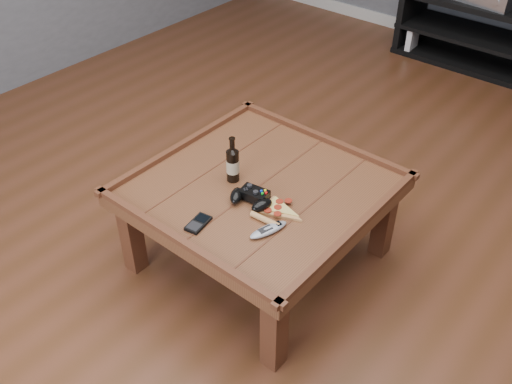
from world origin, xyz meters
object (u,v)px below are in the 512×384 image
Objects in this scene: coffee_table at (260,196)px; game_controller at (251,198)px; pizza_slice at (276,211)px; remote_control at (268,230)px; beer_bottle at (233,163)px; game_console at (412,41)px; media_console at (492,37)px; smartphone at (198,223)px.

game_controller reaches higher than coffee_table.
pizza_slice is (0.12, 0.02, -0.02)m from game_controller.
pizza_slice is at bearing 131.02° from remote_control.
beer_bottle is 0.86× the size of pizza_slice.
game_console is at bearing 93.95° from game_controller.
beer_bottle is at bearing 169.80° from remote_control.
beer_bottle is 1.22× the size of remote_control.
remote_control is 2.96m from game_console.
coffee_table is 4.00× the size of pizza_slice.
beer_bottle is 0.39m from remote_control.
game_controller is at bearing -89.04° from media_console.
media_console is at bearing 110.74° from remote_control.
pizza_slice is 1.42× the size of remote_control.
smartphone is 0.29m from remote_control.
game_controller is 0.12m from pizza_slice.
game_controller reaches higher than pizza_slice.
smartphone is at bearing -73.50° from beer_bottle.
pizza_slice is 0.33m from smartphone.
smartphone is at bearing -94.02° from coffee_table.
media_console is 6.35× the size of beer_bottle.
game_console is at bearing 122.05° from remote_control.
remote_control is (0.17, -0.10, -0.01)m from game_controller.
beer_bottle is 0.30m from pizza_slice.
game_controller reaches higher than game_console.
beer_bottle is at bearing -159.93° from coffee_table.
pizza_slice is 2.07× the size of smartphone.
media_console is 2.86m from pizza_slice.
coffee_table is at bearing 152.23° from remote_control.
game_controller is at bearing -175.44° from pizza_slice.
media_console is 6.33× the size of game_console.
pizza_slice is at bearing 44.25° from smartphone.
coffee_table reaches higher than smartphone.
remote_control is at bearing -26.69° from beer_bottle.
media_console is 11.26× the size of smartphone.
smartphone reaches higher than game_console.
coffee_table is at bearing -80.98° from game_console.
coffee_table is 0.21m from pizza_slice.
game_controller is 1.16× the size of remote_control.
coffee_table is 2.70m from game_console.
pizza_slice is 2.84m from game_console.
remote_control is at bearing -85.75° from media_console.
game_console is (-0.62, 2.74, -0.38)m from game_controller.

